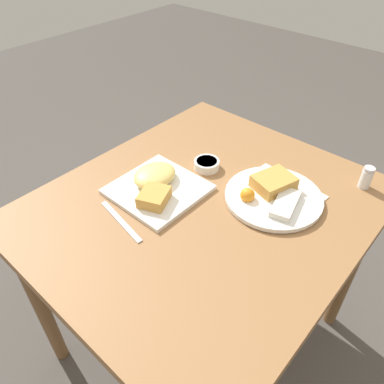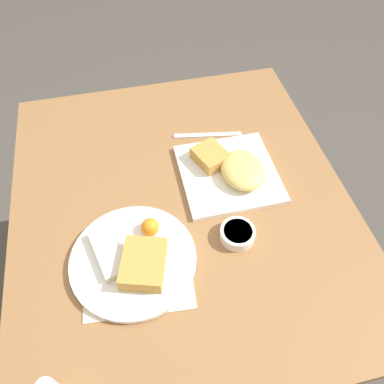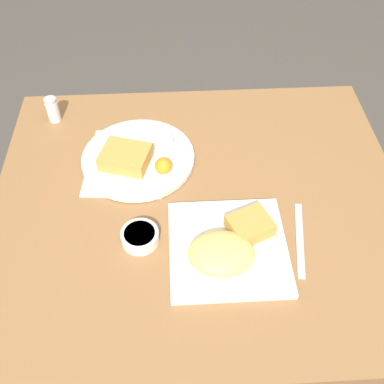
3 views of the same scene
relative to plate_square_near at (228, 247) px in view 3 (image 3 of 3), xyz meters
name	(u,v)px [view 3 (image 3 of 3)]	position (x,y,z in m)	size (l,w,h in m)	color
ground_plane	(197,333)	(-0.05, 0.15, -0.79)	(8.00, 8.00, 0.00)	#4C4742
dining_table	(199,223)	(-0.05, 0.15, -0.11)	(1.01, 0.88, 0.77)	olive
menu_card	(127,162)	(-0.24, 0.29, -0.02)	(0.22, 0.26, 0.00)	beige
plate_square_near	(228,247)	(0.00, 0.00, 0.00)	(0.26, 0.26, 0.06)	white
plate_oval_far	(137,157)	(-0.21, 0.29, 0.00)	(0.29, 0.29, 0.05)	white
sauce_ramekin	(140,236)	(-0.19, 0.04, -0.01)	(0.09, 0.09, 0.03)	white
salt_shaker	(53,111)	(-0.45, 0.48, 0.01)	(0.03, 0.03, 0.07)	white
butter_knife	(300,239)	(0.17, 0.02, -0.02)	(0.05, 0.20, 0.00)	silver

